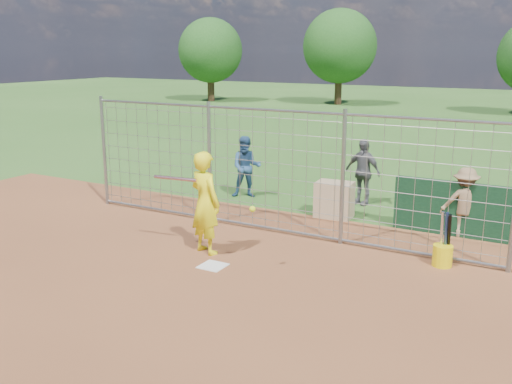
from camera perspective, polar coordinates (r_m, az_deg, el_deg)
The scene contains 12 objects.
ground at distance 10.14m, azimuth -3.71°, elevation -7.08°, with size 100.00×100.00×0.00m, color #2D591E.
infield_dirt at distance 8.01m, azimuth -15.72°, elevation -13.60°, with size 18.00×18.00×0.00m, color brown.
home_plate at distance 9.98m, azimuth -4.34°, elevation -7.39°, with size 0.43×0.43×0.02m, color silver.
dugout_wall at distance 12.06m, azimuth 19.73°, elevation -1.68°, with size 2.60×0.20×1.10m, color #11381E.
batter at distance 10.38m, azimuth -5.10°, elevation -1.08°, with size 0.69×0.45×1.90m, color #FEF416.
bystander_a at distance 14.34m, azimuth -0.97°, elevation 2.52°, with size 0.76×0.59×1.56m, color navy.
bystander_b at distance 13.94m, azimuth 10.60°, elevation 2.01°, with size 0.93×0.39×1.59m, color #535357.
bystander_c at distance 12.02m, azimuth 20.14°, elevation -1.00°, with size 0.91×0.52×1.41m, color olive.
equipment_bin at distance 12.81m, azimuth 7.83°, elevation -0.77°, with size 0.80×0.55×0.80m, color tan.
equipment_in_play at distance 10.09m, azimuth -6.34°, elevation 0.66°, with size 2.15×0.26×0.39m.
bucket_with_bats at distance 10.40m, azimuth 18.19°, elevation -5.78°, with size 0.34×0.37×0.98m.
backstop_fence at distance 11.44m, azimuth 1.61°, elevation 1.99°, with size 9.08×0.08×2.60m.
Camera 1 is at (5.15, -7.93, 3.66)m, focal length 40.00 mm.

